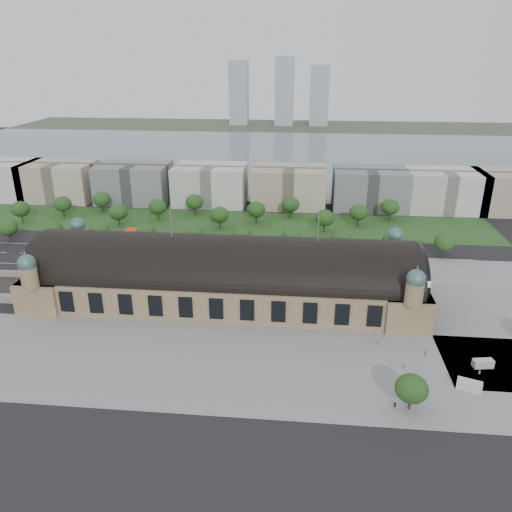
# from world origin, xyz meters

# --- Properties ---
(ground) EXTENTS (900.00, 900.00, 0.00)m
(ground) POSITION_xyz_m (0.00, 0.00, 0.00)
(ground) COLOR black
(ground) RESTS_ON ground
(station) EXTENTS (150.00, 48.40, 44.30)m
(station) POSITION_xyz_m (0.00, 0.00, 10.28)
(station) COLOR #9B8B60
(station) RESTS_ON ground
(plaza_south) EXTENTS (190.00, 48.00, 0.12)m
(plaza_south) POSITION_xyz_m (10.00, -44.00, 0.00)
(plaza_south) COLOR gray
(plaza_south) RESTS_ON ground
(plaza_east) EXTENTS (56.00, 100.00, 0.12)m
(plaza_east) POSITION_xyz_m (103.00, 0.00, 0.00)
(plaza_east) COLOR gray
(plaza_east) RESTS_ON ground
(road_slab) EXTENTS (260.00, 26.00, 0.10)m
(road_slab) POSITION_xyz_m (-20.00, 38.00, 0.00)
(road_slab) COLOR black
(road_slab) RESTS_ON ground
(grass_belt) EXTENTS (300.00, 45.00, 0.10)m
(grass_belt) POSITION_xyz_m (-15.00, 93.00, 0.00)
(grass_belt) COLOR #264D1F
(grass_belt) RESTS_ON ground
(petrol_station) EXTENTS (14.00, 13.00, 5.05)m
(petrol_station) POSITION_xyz_m (-53.91, 65.28, 2.95)
(petrol_station) COLOR #D6440C
(petrol_station) RESTS_ON ground
(lake) EXTENTS (700.00, 320.00, 0.08)m
(lake) POSITION_xyz_m (0.00, 298.00, 0.00)
(lake) COLOR slate
(lake) RESTS_ON ground
(far_shore) EXTENTS (700.00, 120.00, 0.14)m
(far_shore) POSITION_xyz_m (0.00, 498.00, 0.00)
(far_shore) COLOR #44513D
(far_shore) RESTS_ON ground
(far_tower_left) EXTENTS (24.00, 24.00, 80.00)m
(far_tower_left) POSITION_xyz_m (-60.00, 508.00, 40.00)
(far_tower_left) COLOR #9EA8B2
(far_tower_left) RESTS_ON ground
(far_tower_mid) EXTENTS (24.00, 24.00, 85.00)m
(far_tower_mid) POSITION_xyz_m (0.00, 508.00, 42.50)
(far_tower_mid) COLOR #9EA8B2
(far_tower_mid) RESTS_ON ground
(far_tower_right) EXTENTS (24.00, 24.00, 75.00)m
(far_tower_right) POSITION_xyz_m (45.00, 508.00, 37.50)
(far_tower_right) COLOR #9EA8B2
(far_tower_right) RESTS_ON ground
(office_0) EXTENTS (45.00, 32.00, 24.00)m
(office_0) POSITION_xyz_m (-170.00, 133.00, 12.00)
(office_0) COLOR silver
(office_0) RESTS_ON ground
(office_1) EXTENTS (45.00, 32.00, 24.00)m
(office_1) POSITION_xyz_m (-130.00, 133.00, 12.00)
(office_1) COLOR #BFB096
(office_1) RESTS_ON ground
(office_2) EXTENTS (45.00, 32.00, 24.00)m
(office_2) POSITION_xyz_m (-80.00, 133.00, 12.00)
(office_2) COLOR gray
(office_2) RESTS_ON ground
(office_3) EXTENTS (45.00, 32.00, 24.00)m
(office_3) POSITION_xyz_m (-30.00, 133.00, 12.00)
(office_3) COLOR silver
(office_3) RESTS_ON ground
(office_4) EXTENTS (45.00, 32.00, 24.00)m
(office_4) POSITION_xyz_m (20.00, 133.00, 12.00)
(office_4) COLOR #BFB096
(office_4) RESTS_ON ground
(office_5) EXTENTS (45.00, 32.00, 24.00)m
(office_5) POSITION_xyz_m (70.00, 133.00, 12.00)
(office_5) COLOR gray
(office_5) RESTS_ON ground
(office_6) EXTENTS (45.00, 32.00, 24.00)m
(office_6) POSITION_xyz_m (115.00, 133.00, 12.00)
(office_6) COLOR silver
(office_6) RESTS_ON ground
(tree_row_0) EXTENTS (9.60, 9.60, 11.52)m
(tree_row_0) POSITION_xyz_m (-120.00, 53.00, 7.43)
(tree_row_0) COLOR #2D2116
(tree_row_0) RESTS_ON ground
(tree_row_1) EXTENTS (9.60, 9.60, 11.52)m
(tree_row_1) POSITION_xyz_m (-96.00, 53.00, 7.43)
(tree_row_1) COLOR #2D2116
(tree_row_1) RESTS_ON ground
(tree_row_2) EXTENTS (9.60, 9.60, 11.52)m
(tree_row_2) POSITION_xyz_m (-72.00, 53.00, 7.43)
(tree_row_2) COLOR #2D2116
(tree_row_2) RESTS_ON ground
(tree_row_3) EXTENTS (9.60, 9.60, 11.52)m
(tree_row_3) POSITION_xyz_m (-48.00, 53.00, 7.43)
(tree_row_3) COLOR #2D2116
(tree_row_3) RESTS_ON ground
(tree_row_4) EXTENTS (9.60, 9.60, 11.52)m
(tree_row_4) POSITION_xyz_m (-24.00, 53.00, 7.43)
(tree_row_4) COLOR #2D2116
(tree_row_4) RESTS_ON ground
(tree_row_5) EXTENTS (9.60, 9.60, 11.52)m
(tree_row_5) POSITION_xyz_m (0.00, 53.00, 7.43)
(tree_row_5) COLOR #2D2116
(tree_row_5) RESTS_ON ground
(tree_row_6) EXTENTS (9.60, 9.60, 11.52)m
(tree_row_6) POSITION_xyz_m (24.00, 53.00, 7.43)
(tree_row_6) COLOR #2D2116
(tree_row_6) RESTS_ON ground
(tree_row_7) EXTENTS (9.60, 9.60, 11.52)m
(tree_row_7) POSITION_xyz_m (48.00, 53.00, 7.43)
(tree_row_7) COLOR #2D2116
(tree_row_7) RESTS_ON ground
(tree_row_8) EXTENTS (9.60, 9.60, 11.52)m
(tree_row_8) POSITION_xyz_m (72.00, 53.00, 7.43)
(tree_row_8) COLOR #2D2116
(tree_row_8) RESTS_ON ground
(tree_row_9) EXTENTS (9.60, 9.60, 11.52)m
(tree_row_9) POSITION_xyz_m (96.00, 53.00, 7.43)
(tree_row_9) COLOR #2D2116
(tree_row_9) RESTS_ON ground
(tree_belt_0) EXTENTS (10.40, 10.40, 12.48)m
(tree_belt_0) POSITION_xyz_m (-130.00, 83.00, 8.05)
(tree_belt_0) COLOR #2D2116
(tree_belt_0) RESTS_ON ground
(tree_belt_1) EXTENTS (10.40, 10.40, 12.48)m
(tree_belt_1) POSITION_xyz_m (-111.00, 95.00, 8.05)
(tree_belt_1) COLOR #2D2116
(tree_belt_1) RESTS_ON ground
(tree_belt_2) EXTENTS (10.40, 10.40, 12.48)m
(tree_belt_2) POSITION_xyz_m (-92.00, 107.00, 8.05)
(tree_belt_2) COLOR #2D2116
(tree_belt_2) RESTS_ON ground
(tree_belt_3) EXTENTS (10.40, 10.40, 12.48)m
(tree_belt_3) POSITION_xyz_m (-73.00, 83.00, 8.05)
(tree_belt_3) COLOR #2D2116
(tree_belt_3) RESTS_ON ground
(tree_belt_4) EXTENTS (10.40, 10.40, 12.48)m
(tree_belt_4) POSITION_xyz_m (-54.00, 95.00, 8.05)
(tree_belt_4) COLOR #2D2116
(tree_belt_4) RESTS_ON ground
(tree_belt_5) EXTENTS (10.40, 10.40, 12.48)m
(tree_belt_5) POSITION_xyz_m (-35.00, 107.00, 8.05)
(tree_belt_5) COLOR #2D2116
(tree_belt_5) RESTS_ON ground
(tree_belt_6) EXTENTS (10.40, 10.40, 12.48)m
(tree_belt_6) POSITION_xyz_m (-16.00, 83.00, 8.05)
(tree_belt_6) COLOR #2D2116
(tree_belt_6) RESTS_ON ground
(tree_belt_7) EXTENTS (10.40, 10.40, 12.48)m
(tree_belt_7) POSITION_xyz_m (3.00, 95.00, 8.05)
(tree_belt_7) COLOR #2D2116
(tree_belt_7) RESTS_ON ground
(tree_belt_8) EXTENTS (10.40, 10.40, 12.48)m
(tree_belt_8) POSITION_xyz_m (22.00, 107.00, 8.05)
(tree_belt_8) COLOR #2D2116
(tree_belt_8) RESTS_ON ground
(tree_belt_9) EXTENTS (10.40, 10.40, 12.48)m
(tree_belt_9) POSITION_xyz_m (41.00, 83.00, 8.05)
(tree_belt_9) COLOR #2D2116
(tree_belt_9) RESTS_ON ground
(tree_belt_10) EXTENTS (10.40, 10.40, 12.48)m
(tree_belt_10) POSITION_xyz_m (60.00, 95.00, 8.05)
(tree_belt_10) COLOR #2D2116
(tree_belt_10) RESTS_ON ground
(tree_belt_11) EXTENTS (10.40, 10.40, 12.48)m
(tree_belt_11) POSITION_xyz_m (79.00, 107.00, 8.05)
(tree_belt_11) COLOR #2D2116
(tree_belt_11) RESTS_ON ground
(tree_plaza_s) EXTENTS (9.00, 9.00, 10.64)m
(tree_plaza_s) POSITION_xyz_m (60.00, -60.00, 6.80)
(tree_plaza_s) COLOR #2D2116
(tree_plaza_s) RESTS_ON ground
(traffic_car_1) EXTENTS (3.99, 1.81, 1.27)m
(traffic_car_1) POSITION_xyz_m (-88.78, 43.18, 0.64)
(traffic_car_1) COLOR gray
(traffic_car_1) RESTS_ON ground
(traffic_car_2) EXTENTS (5.36, 3.02, 1.41)m
(traffic_car_2) POSITION_xyz_m (-44.53, 36.23, 0.71)
(traffic_car_2) COLOR black
(traffic_car_2) RESTS_ON ground
(traffic_car_3) EXTENTS (5.81, 2.80, 1.63)m
(traffic_car_3) POSITION_xyz_m (-25.61, 39.17, 0.82)
(traffic_car_3) COLOR maroon
(traffic_car_3) RESTS_ON ground
(traffic_car_4) EXTENTS (4.86, 2.28, 1.61)m
(traffic_car_4) POSITION_xyz_m (-0.15, 35.71, 0.80)
(traffic_car_4) COLOR #1E1845
(traffic_car_4) RESTS_ON ground
(traffic_car_5) EXTENTS (4.14, 1.48, 1.36)m
(traffic_car_5) POSITION_xyz_m (28.33, 47.48, 0.68)
(traffic_car_5) COLOR #525559
(traffic_car_5) RESTS_ON ground
(traffic_car_6) EXTENTS (4.96, 2.42, 1.36)m
(traffic_car_6) POSITION_xyz_m (73.44, 36.83, 0.68)
(traffic_car_6) COLOR silver
(traffic_car_6) RESTS_ON ground
(parked_car_0) EXTENTS (3.98, 3.51, 1.31)m
(parked_car_0) POSITION_xyz_m (-66.48, 21.63, 0.65)
(parked_car_0) COLOR black
(parked_car_0) RESTS_ON ground
(parked_car_1) EXTENTS (5.67, 4.23, 1.43)m
(parked_car_1) POSITION_xyz_m (-64.33, 24.36, 0.72)
(parked_car_1) COLOR maroon
(parked_car_1) RESTS_ON ground
(parked_car_2) EXTENTS (5.11, 3.80, 1.38)m
(parked_car_2) POSITION_xyz_m (-49.01, 25.00, 0.69)
(parked_car_2) COLOR #191B46
(parked_car_2) RESTS_ON ground
(parked_car_3) EXTENTS (4.32, 3.77, 1.41)m
(parked_car_3) POSITION_xyz_m (-47.93, 25.00, 0.70)
(parked_car_3) COLOR #57595F
(parked_car_3) RESTS_ON ground
(parked_car_4) EXTENTS (4.02, 3.17, 1.28)m
(parked_car_4) POSITION_xyz_m (-24.03, 21.00, 0.64)
(parked_car_4) COLOR silver
(parked_car_4) RESTS_ON ground
(parked_car_5) EXTENTS (5.65, 4.96, 1.45)m
(parked_car_5) POSITION_xyz_m (-41.98, 23.67, 0.72)
(parked_car_5) COLOR gray
(parked_car_5) RESTS_ON ground
(parked_car_6) EXTENTS (5.83, 4.87, 1.60)m
(parked_car_6) POSITION_xyz_m (-18.00, 21.00, 0.80)
(parked_car_6) COLOR black
(parked_car_6) RESTS_ON ground
(bus_west) EXTENTS (12.54, 3.22, 3.48)m
(bus_west) POSITION_xyz_m (7.93, 31.63, 1.74)
(bus_west) COLOR #AC441B
(bus_west) RESTS_ON ground
(bus_mid) EXTENTS (11.17, 2.82, 3.10)m
(bus_mid) POSITION_xyz_m (23.66, 31.51, 1.55)
(bus_mid) COLOR beige
(bus_mid) RESTS_ON ground
(bus_east) EXTENTS (10.71, 3.32, 2.94)m
(bus_east) POSITION_xyz_m (40.00, 27.00, 1.47)
(bus_east) COLOR silver
(bus_east) RESTS_ON ground
(van_east) EXTENTS (6.50, 3.49, 2.67)m
(van_east) POSITION_xyz_m (85.97, -37.86, 1.28)
(van_east) COLOR silver
(van_east) RESTS_ON ground
(van_south) EXTENTS (7.39, 4.91, 2.98)m
(van_south) POSITION_xyz_m (78.41, -49.63, 1.42)
(van_south) COLOR silver
(van_south) RESTS_ON ground
(pedestrian_0) EXTENTS (0.92, 0.59, 1.79)m
(pedestrian_0) POSITION_xyz_m (55.46, -29.17, 0.90)
(pedestrian_0) COLOR gray
(pedestrian_0) RESTS_ON ground
(pedestrian_1) EXTENTS (0.61, 0.69, 1.58)m
(pedestrian_1) POSITION_xyz_m (61.95, -40.61, 0.79)
(pedestrian_1) COLOR gray
(pedestrian_1) RESTS_ON ground
(pedestrian_2) EXTENTS (0.88, 0.94, 1.69)m
(pedestrian_2) POSITION_xyz_m (70.15, -32.68, 0.84)
(pedestrian_2) COLOR gray
(pedestrian_2) RESTS_ON ground
(pedestrian_4) EXTENTS (1.25, 0.98, 1.79)m
(pedestrian_4) POSITION_xyz_m (56.17, -59.92, 0.89)
(pedestrian_4) COLOR gray
(pedestrian_4) RESTS_ON ground
(pedestrian_5) EXTENTS (0.88, 0.92, 1.66)m
(pedestrian_5) POSITION_xyz_m (84.20, -41.59, 0.83)
(pedestrian_5) COLOR gray
(pedestrian_5) RESTS_ON ground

